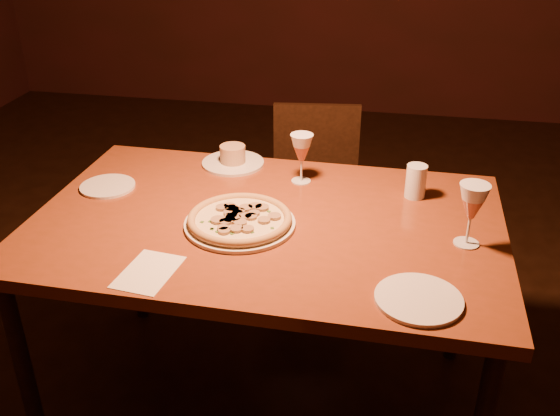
# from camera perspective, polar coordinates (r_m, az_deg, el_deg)

# --- Properties ---
(dining_table) EXTENTS (1.49, 0.97, 0.79)m
(dining_table) POSITION_cam_1_polar(r_m,az_deg,el_deg) (2.00, -1.24, -2.77)
(dining_table) COLOR brown
(dining_table) RESTS_ON floor
(chair_far) EXTENTS (0.44, 0.44, 0.83)m
(chair_far) POSITION_cam_1_polar(r_m,az_deg,el_deg) (2.90, 3.21, 1.91)
(chair_far) COLOR black
(chair_far) RESTS_ON floor
(pizza_plate) EXTENTS (0.34, 0.34, 0.04)m
(pizza_plate) POSITION_cam_1_polar(r_m,az_deg,el_deg) (1.92, -3.70, -1.09)
(pizza_plate) COLOR silver
(pizza_plate) RESTS_ON dining_table
(ramekin_saucer) EXTENTS (0.23, 0.23, 0.07)m
(ramekin_saucer) POSITION_cam_1_polar(r_m,az_deg,el_deg) (2.34, -4.33, 4.54)
(ramekin_saucer) COLOR silver
(ramekin_saucer) RESTS_ON dining_table
(wine_glass_far) EXTENTS (0.08, 0.08, 0.18)m
(wine_glass_far) POSITION_cam_1_polar(r_m,az_deg,el_deg) (2.17, 1.97, 4.55)
(wine_glass_far) COLOR #B3624A
(wine_glass_far) RESTS_ON dining_table
(wine_glass_right) EXTENTS (0.09, 0.09, 0.19)m
(wine_glass_right) POSITION_cam_1_polar(r_m,az_deg,el_deg) (1.87, 17.04, -0.61)
(wine_glass_right) COLOR #B3624A
(wine_glass_right) RESTS_ON dining_table
(water_tumbler) EXTENTS (0.07, 0.07, 0.11)m
(water_tumbler) POSITION_cam_1_polar(r_m,az_deg,el_deg) (2.12, 12.32, 2.40)
(water_tumbler) COLOR white
(water_tumbler) RESTS_ON dining_table
(side_plate_left) EXTENTS (0.19, 0.19, 0.01)m
(side_plate_left) POSITION_cam_1_polar(r_m,az_deg,el_deg) (2.24, -15.48, 1.93)
(side_plate_left) COLOR silver
(side_plate_left) RESTS_ON dining_table
(side_plate_near) EXTENTS (0.22, 0.22, 0.01)m
(side_plate_near) POSITION_cam_1_polar(r_m,az_deg,el_deg) (1.63, 12.56, -8.14)
(side_plate_near) COLOR silver
(side_plate_near) RESTS_ON dining_table
(menu_card) EXTENTS (0.16, 0.21, 0.00)m
(menu_card) POSITION_cam_1_polar(r_m,az_deg,el_deg) (1.74, -11.93, -5.74)
(menu_card) COLOR silver
(menu_card) RESTS_ON dining_table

